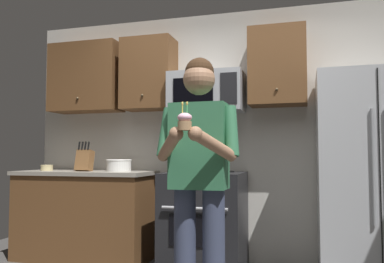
# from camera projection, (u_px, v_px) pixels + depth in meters

# --- Properties ---
(wall_back) EXTENTS (4.40, 0.10, 2.60)m
(wall_back) POSITION_uv_depth(u_px,v_px,m) (227.00, 135.00, 4.22)
(wall_back) COLOR beige
(wall_back) RESTS_ON ground
(oven_range) EXTENTS (0.76, 0.70, 0.93)m
(oven_range) POSITION_uv_depth(u_px,v_px,m) (204.00, 220.00, 3.84)
(oven_range) COLOR black
(oven_range) RESTS_ON ground
(microwave) EXTENTS (0.74, 0.41, 0.40)m
(microwave) POSITION_uv_depth(u_px,v_px,m) (207.00, 92.00, 4.03)
(microwave) COLOR #9EA0A5
(refrigerator) EXTENTS (0.90, 0.75, 1.80)m
(refrigerator) POSITION_uv_depth(u_px,v_px,m) (373.00, 177.00, 3.42)
(refrigerator) COLOR #B7BABF
(refrigerator) RESTS_ON ground
(cabinet_row_upper) EXTENTS (2.78, 0.36, 0.76)m
(cabinet_row_upper) POSITION_uv_depth(u_px,v_px,m) (156.00, 74.00, 4.25)
(cabinet_row_upper) COLOR brown
(counter_left) EXTENTS (1.44, 0.66, 0.92)m
(counter_left) POSITION_uv_depth(u_px,v_px,m) (85.00, 214.00, 4.21)
(counter_left) COLOR brown
(counter_left) RESTS_ON ground
(knife_block) EXTENTS (0.16, 0.15, 0.32)m
(knife_block) POSITION_uv_depth(u_px,v_px,m) (85.00, 160.00, 4.19)
(knife_block) COLOR brown
(knife_block) RESTS_ON counter_left
(bowl_large_white) EXTENTS (0.27, 0.27, 0.12)m
(bowl_large_white) POSITION_uv_depth(u_px,v_px,m) (119.00, 165.00, 4.17)
(bowl_large_white) COLOR white
(bowl_large_white) RESTS_ON counter_left
(bowl_small_colored) EXTENTS (0.13, 0.13, 0.06)m
(bowl_small_colored) POSITION_uv_depth(u_px,v_px,m) (47.00, 168.00, 4.32)
(bowl_small_colored) COLOR beige
(bowl_small_colored) RESTS_ON counter_left
(person) EXTENTS (0.60, 0.48, 1.76)m
(person) POSITION_uv_depth(u_px,v_px,m) (199.00, 169.00, 2.70)
(person) COLOR #383F59
(person) RESTS_ON ground
(cupcake) EXTENTS (0.09, 0.09, 0.17)m
(cupcake) POSITION_uv_depth(u_px,v_px,m) (185.00, 121.00, 2.40)
(cupcake) COLOR #A87F56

